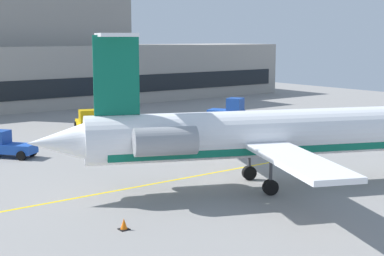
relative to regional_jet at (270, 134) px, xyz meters
name	(u,v)px	position (x,y,z in m)	size (l,w,h in m)	color
ground	(223,188)	(-2.33, 1.54, -3.31)	(120.00, 120.00, 0.11)	gray
terminal_building	(24,52)	(3.53, 48.58, 3.70)	(78.44, 13.63, 20.70)	gray
regional_jet	(270,134)	(0.00, 0.00, 0.00)	(27.27, 19.72, 9.20)	white
baggage_tug	(87,121)	(0.71, 25.60, -2.31)	(2.85, 3.95, 2.09)	#E5B20C
pushback_tractor	(230,109)	(16.94, 23.25, -2.20)	(3.52, 4.29, 2.35)	#1E4CB2
belt_loader	(7,145)	(-9.70, 18.03, -2.34)	(3.49, 3.87, 2.01)	#1E4CB2
safety_cone_alpha	(124,225)	(-11.07, -1.53, -3.01)	(0.47, 0.47, 0.55)	orange
safety_cone_bravo	(319,139)	(13.97, 8.07, -3.01)	(0.47, 0.47, 0.55)	orange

